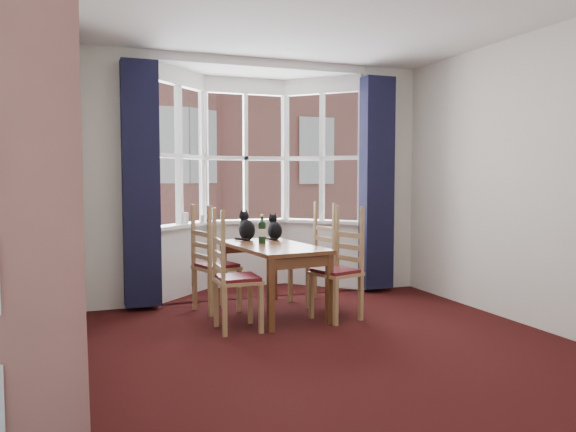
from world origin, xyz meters
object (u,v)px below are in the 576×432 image
candle_tall (186,218)px  cat_right (275,229)px  wine_bottle (262,231)px  candle_short (202,219)px  chair_left_far (209,268)px  chair_left_near (228,281)px  cat_left (247,228)px  chair_right_near (343,272)px  dining_table (273,254)px  chair_right_far (318,261)px

candle_tall → cat_right: bearing=-38.1°
wine_bottle → candle_short: wine_bottle is taller
chair_left_far → cat_right: bearing=13.4°
wine_bottle → chair_left_near: bearing=-129.1°
cat_left → wine_bottle: (0.07, -0.37, 0.00)m
chair_left_near → candle_tall: (-0.10, 1.66, 0.47)m
chair_right_near → candle_short: 2.01m
chair_left_far → chair_right_near: same height
chair_left_near → cat_left: 1.20m
chair_left_far → cat_right: (0.80, 0.19, 0.37)m
cat_right → chair_right_near: bearing=-65.1°
dining_table → chair_left_near: 0.79m
chair_left_near → candle_short: size_ratio=8.75×
dining_table → wine_bottle: bearing=108.5°
chair_right_far → chair_right_near: bearing=-94.1°
wine_bottle → chair_left_far: bearing=168.2°
chair_right_near → wine_bottle: bearing=138.1°
chair_left_near → candle_short: 1.76m
chair_right_near → cat_left: bearing=127.2°
cat_left → chair_right_far: bearing=-15.3°
chair_right_far → candle_tall: bearing=148.0°
dining_table → wine_bottle: (-0.06, 0.17, 0.23)m
chair_right_near → chair_right_far: (0.05, 0.75, 0.00)m
wine_bottle → candle_short: (-0.43, 1.03, 0.07)m
chair_left_near → wine_bottle: wine_bottle is taller
chair_right_far → wine_bottle: wine_bottle is taller
wine_bottle → candle_tall: (-0.64, 1.00, 0.08)m
chair_right_near → cat_left: cat_left is taller
chair_right_near → chair_right_far: 0.75m
candle_tall → chair_left_far: bearing=-84.5°
chair_right_far → wine_bottle: 0.83m
wine_bottle → candle_tall: wine_bottle is taller
cat_left → candle_short: size_ratio=3.30×
chair_left_far → candle_short: bearing=82.6°
chair_right_near → candle_tall: bearing=129.2°
dining_table → chair_left_far: (-0.61, 0.29, -0.16)m
chair_right_near → cat_right: 1.06m
chair_left_far → cat_right: size_ratio=3.02×
cat_right → chair_left_near: bearing=-129.0°
cat_left → wine_bottle: bearing=-79.7°
dining_table → candle_short: 1.33m
cat_left → candle_short: (-0.37, 0.66, 0.07)m
dining_table → wine_bottle: 0.29m
dining_table → chair_right_far: 0.75m
candle_tall → chair_right_far: bearing=-32.0°
dining_table → candle_short: size_ratio=13.63×
cat_left → cat_right: cat_left is taller
candle_tall → candle_short: bearing=8.4°
dining_table → candle_tall: bearing=120.7°
chair_right_far → cat_left: bearing=164.7°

